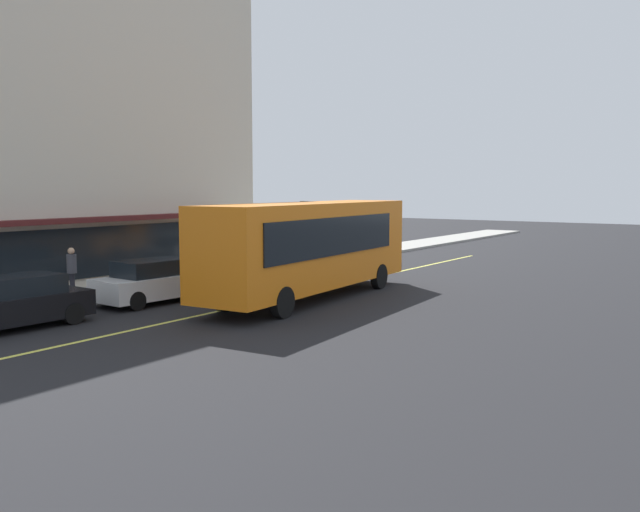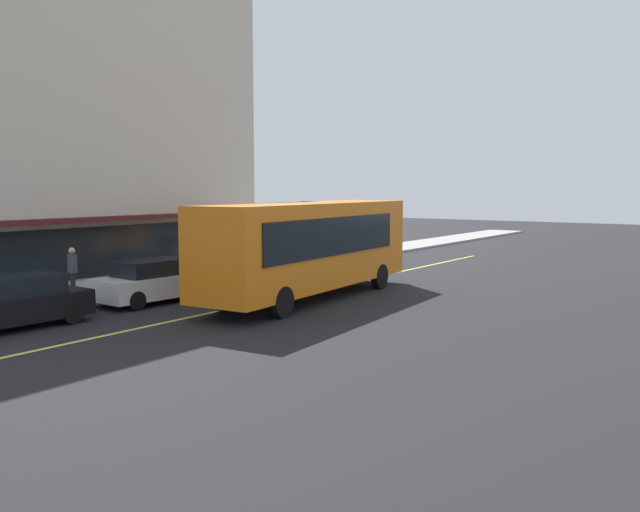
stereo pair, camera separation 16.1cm
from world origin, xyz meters
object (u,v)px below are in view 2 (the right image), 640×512
(car_white, at_px, (154,281))
(pedestrian_mid_block, at_px, (72,267))
(bus, at_px, (310,245))
(car_black, at_px, (13,303))
(traffic_light, at_px, (306,217))
(car_silver, at_px, (307,259))

(car_white, relative_size, pedestrian_mid_block, 2.49)
(bus, xyz_separation_m, car_black, (-9.07, 4.01, -1.24))
(traffic_light, distance_m, car_white, 12.22)
(car_silver, distance_m, car_white, 9.10)
(bus, xyz_separation_m, car_white, (-3.76, 4.08, -1.24))
(car_silver, bearing_deg, car_black, -179.88)
(bus, height_order, car_silver, bus)
(bus, distance_m, traffic_light, 10.22)
(bus, bearing_deg, car_white, 132.66)
(bus, relative_size, car_black, 2.58)
(bus, relative_size, traffic_light, 3.53)
(bus, bearing_deg, car_black, 156.14)
(car_white, bearing_deg, car_silver, -0.24)
(bus, height_order, traffic_light, bus)
(car_black, relative_size, car_silver, 1.00)
(traffic_light, height_order, car_black, traffic_light)
(traffic_light, relative_size, car_black, 0.73)
(car_black, bearing_deg, car_white, 0.75)
(traffic_light, height_order, car_silver, traffic_light)
(traffic_light, relative_size, car_silver, 0.73)
(car_black, xyz_separation_m, car_silver, (14.41, 0.03, 0.00))
(car_silver, distance_m, pedestrian_mid_block, 10.91)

